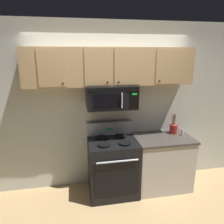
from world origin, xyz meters
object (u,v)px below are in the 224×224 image
Objects in this scene: stove_range at (113,166)px; utensil_crock_red at (173,128)px; salt_shaker at (182,132)px; over_range_microwave at (111,97)px.

utensil_crock_red is (1.07, 0.13, 0.52)m from stove_range.
salt_shaker is (1.17, 0.01, 0.49)m from stove_range.
over_range_microwave is at bearing -179.12° from utensil_crock_red.
utensil_crock_red is at bearing 127.92° from salt_shaker.
stove_range is 1.20m from utensil_crock_red.
stove_range is 1.27m from salt_shaker.
stove_range is 10.10× the size of salt_shaker.
over_range_microwave reaches higher than salt_shaker.
utensil_crock_red is 3.20× the size of salt_shaker.
stove_range is 1.47× the size of over_range_microwave.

